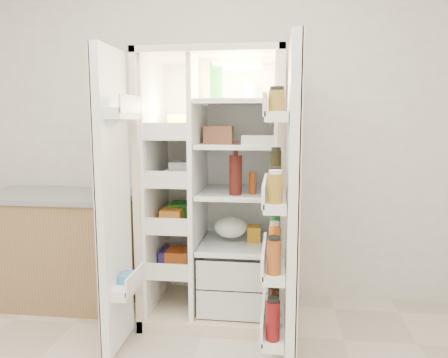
# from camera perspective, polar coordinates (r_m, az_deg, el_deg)

# --- Properties ---
(wall_back) EXTENTS (4.00, 0.02, 2.70)m
(wall_back) POSITION_cam_1_polar(r_m,az_deg,el_deg) (3.26, -0.87, 7.68)
(wall_back) COLOR white
(wall_back) RESTS_ON floor
(refrigerator) EXTENTS (0.92, 0.70, 1.80)m
(refrigerator) POSITION_cam_1_polar(r_m,az_deg,el_deg) (2.98, -0.79, -4.07)
(refrigerator) COLOR beige
(refrigerator) RESTS_ON floor
(freezer_door) EXTENTS (0.15, 0.40, 1.72)m
(freezer_door) POSITION_cam_1_polar(r_m,az_deg,el_deg) (2.50, -14.55, -3.23)
(freezer_door) COLOR white
(freezer_door) RESTS_ON floor
(fridge_door) EXTENTS (0.17, 0.58, 1.72)m
(fridge_door) POSITION_cam_1_polar(r_m,az_deg,el_deg) (2.24, 8.59, -4.92)
(fridge_door) COLOR white
(fridge_door) RESTS_ON floor
(kitchen_counter) EXTENTS (1.14, 0.61, 0.83)m
(kitchen_counter) POSITION_cam_1_polar(r_m,az_deg,el_deg) (3.46, -21.01, -8.54)
(kitchen_counter) COLOR olive
(kitchen_counter) RESTS_ON floor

